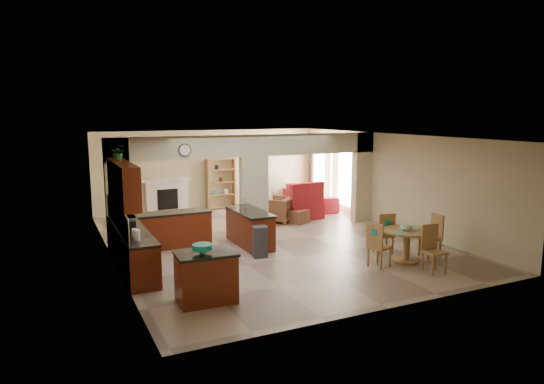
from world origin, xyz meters
name	(u,v)px	position (x,y,z in m)	size (l,w,h in m)	color
floor	(269,241)	(0.00, 0.00, 0.00)	(10.00, 10.00, 0.00)	gray
ceiling	(269,136)	(0.00, 0.00, 2.80)	(10.00, 10.00, 0.00)	white
wall_back	(210,170)	(0.00, 5.00, 1.40)	(8.00, 8.00, 0.00)	#C3B68F
wall_front	(392,231)	(0.00, -5.00, 1.40)	(8.00, 8.00, 0.00)	#C3B68F
wall_left	(111,202)	(-4.00, 0.00, 1.40)	(10.00, 10.00, 0.00)	#C3B68F
wall_right	(390,181)	(4.00, 0.00, 1.40)	(10.00, 10.00, 0.00)	#C3B68F
partition_left_pier	(118,194)	(-3.70, 1.00, 1.40)	(0.60, 0.25, 2.80)	#C3B68F
partition_center_pier	(254,195)	(0.00, 1.00, 1.10)	(0.80, 0.25, 2.20)	#C3B68F
partition_right_pier	(362,177)	(3.70, 1.00, 1.40)	(0.60, 0.25, 2.80)	#C3B68F
partition_header	(254,146)	(0.00, 1.00, 2.50)	(8.00, 0.25, 0.60)	#C3B68F
kitchen_counter	(147,240)	(-3.26, -0.25, 0.46)	(2.52, 3.29, 1.48)	#400F07
upper_cabinets	(123,183)	(-3.82, -0.80, 1.92)	(0.35, 2.40, 0.90)	#400F07
peninsula	(250,228)	(-0.60, -0.11, 0.46)	(0.70, 1.85, 0.91)	#400F07
wall_clock	(185,150)	(-2.00, 0.85, 2.45)	(0.34, 0.34, 0.03)	#4A2918
rug	(275,221)	(1.20, 2.10, 0.01)	(1.60, 1.30, 0.01)	brown
fireplace	(167,195)	(-1.60, 4.83, 0.61)	(1.60, 0.35, 1.20)	beige
shelving_unit	(221,184)	(0.35, 4.82, 0.90)	(1.00, 0.32, 1.80)	olive
window_a	(346,178)	(3.97, 2.30, 1.20)	(0.02, 0.90, 1.90)	white
window_b	(320,172)	(3.97, 4.00, 1.20)	(0.02, 0.90, 1.90)	white
glazed_door	(332,179)	(3.97, 3.15, 1.05)	(0.02, 0.70, 2.10)	white
drape_a_left	(355,180)	(3.93, 1.70, 1.20)	(0.10, 0.28, 2.30)	#471F1C
drape_a_right	(335,176)	(3.93, 2.90, 1.20)	(0.10, 0.28, 2.30)	#471F1C
drape_b_left	(328,174)	(3.93, 3.40, 1.20)	(0.10, 0.28, 2.30)	#471F1C
drape_b_right	(311,171)	(3.93, 4.60, 1.20)	(0.10, 0.28, 2.30)	#471F1C
ceiling_fan	(272,139)	(1.50, 3.00, 2.56)	(1.00, 1.00, 0.10)	white
kitchen_island	(206,277)	(-2.80, -3.30, 0.47)	(1.11, 0.82, 0.93)	#400F07
teal_bowl	(202,249)	(-2.88, -3.37, 1.02)	(0.36, 0.36, 0.17)	#138470
trash_can	(260,243)	(-0.81, -1.21, 0.35)	(0.33, 0.28, 0.69)	#2A2A2D
dining_table	(407,241)	(2.08, -3.02, 0.50)	(1.11, 1.11, 0.76)	olive
fruit_bowl	(406,227)	(2.04, -3.03, 0.83)	(0.27, 0.27, 0.15)	#83B126
sofa	(310,197)	(3.30, 3.59, 0.39)	(1.05, 2.70, 0.79)	maroon
chaise	(301,211)	(2.15, 2.15, 0.24)	(1.22, 1.00, 0.49)	maroon
armchair	(279,209)	(1.28, 2.00, 0.40)	(0.84, 0.87, 0.79)	maroon
ottoman	(298,216)	(1.75, 1.62, 0.20)	(0.56, 0.56, 0.40)	maroon
plant	(118,152)	(-3.82, -0.35, 2.54)	(0.31, 0.27, 0.35)	#144B16
chair_north	(385,232)	(2.04, -2.28, 0.55)	(0.51, 0.51, 1.02)	olive
chair_east	(433,234)	(2.96, -2.93, 0.55)	(0.45, 0.45, 1.02)	olive
chair_south	(432,246)	(2.15, -3.76, 0.55)	(0.46, 0.46, 1.02)	olive
chair_west	(377,243)	(1.24, -3.03, 0.55)	(0.52, 0.52, 1.02)	olive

